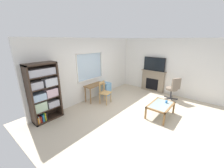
# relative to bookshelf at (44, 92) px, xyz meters

# --- Properties ---
(ground) EXTENTS (6.34, 5.62, 0.02)m
(ground) POSITION_rel_bookshelf_xyz_m (2.12, -2.07, -0.98)
(ground) COLOR beige
(wall_back_with_window) EXTENTS (5.34, 0.15, 2.58)m
(wall_back_with_window) POSITION_rel_bookshelf_xyz_m (2.12, 0.24, 0.31)
(wall_back_with_window) COLOR silver
(wall_back_with_window) RESTS_ON ground
(wall_right) EXTENTS (0.12, 4.82, 2.58)m
(wall_right) POSITION_rel_bookshelf_xyz_m (4.85, -2.07, 0.32)
(wall_right) COLOR silver
(wall_right) RESTS_ON ground
(bookshelf) EXTENTS (0.90, 0.38, 1.86)m
(bookshelf) POSITION_rel_bookshelf_xyz_m (0.00, 0.00, 0.00)
(bookshelf) COLOR #38281E
(bookshelf) RESTS_ON ground
(desk_under_window) EXTENTS (0.93, 0.41, 0.70)m
(desk_under_window) POSITION_rel_bookshelf_xyz_m (2.07, -0.11, -0.39)
(desk_under_window) COLOR brown
(desk_under_window) RESTS_ON ground
(wooden_chair) EXTENTS (0.48, 0.47, 0.90)m
(wooden_chair) POSITION_rel_bookshelf_xyz_m (2.10, -0.62, -0.50)
(wooden_chair) COLOR tan
(wooden_chair) RESTS_ON ground
(plastic_drawer_unit) EXTENTS (0.35, 0.40, 0.58)m
(plastic_drawer_unit) POSITION_rel_bookshelf_xyz_m (2.81, -0.06, -0.67)
(plastic_drawer_unit) COLOR #72ADDB
(plastic_drawer_unit) RESTS_ON ground
(fireplace) EXTENTS (0.26, 1.22, 1.05)m
(fireplace) POSITION_rel_bookshelf_xyz_m (4.69, -1.55, -0.44)
(fireplace) COLOR gray
(fireplace) RESTS_ON ground
(tv) EXTENTS (0.06, 1.04, 0.65)m
(tv) POSITION_rel_bookshelf_xyz_m (4.68, -1.55, 0.41)
(tv) COLOR black
(tv) RESTS_ON fireplace
(office_chair) EXTENTS (0.61, 0.62, 1.00)m
(office_chair) POSITION_rel_bookshelf_xyz_m (4.19, -2.68, -0.41)
(office_chair) COLOR #7A6B5B
(office_chair) RESTS_ON ground
(coffee_table) EXTENTS (1.02, 0.65, 0.43)m
(coffee_table) POSITION_rel_bookshelf_xyz_m (2.54, -2.78, -0.59)
(coffee_table) COLOR #8C9E99
(coffee_table) RESTS_ON ground
(sippy_cup) EXTENTS (0.07, 0.07, 0.09)m
(sippy_cup) POSITION_rel_bookshelf_xyz_m (2.77, -2.88, -0.49)
(sippy_cup) COLOR #337FD6
(sippy_cup) RESTS_ON coffee_table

